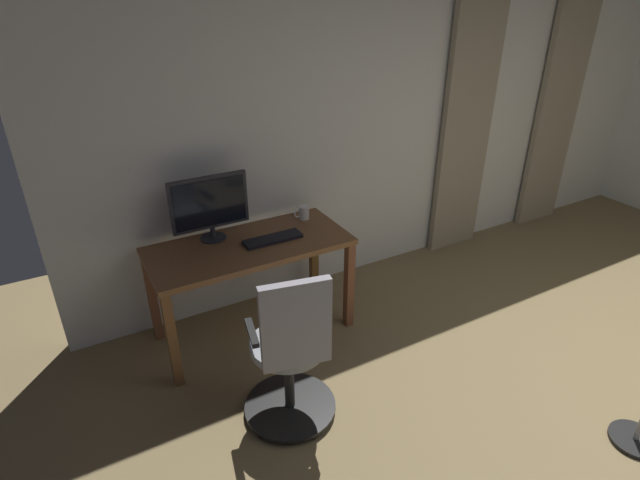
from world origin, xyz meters
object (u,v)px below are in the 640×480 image
at_px(office_chair, 291,357).
at_px(mug_tea, 303,213).
at_px(desk, 250,257).
at_px(computer_monitor, 210,205).
at_px(computer_keyboard, 273,239).

relative_size(office_chair, mug_tea, 8.52).
xyz_separation_m(desk, computer_monitor, (0.19, -0.20, 0.36)).
distance_m(office_chair, computer_keyboard, 0.96).
relative_size(desk, computer_monitor, 2.57).
relative_size(computer_monitor, mug_tea, 4.36).
relative_size(desk, computer_keyboard, 3.35).
xyz_separation_m(desk, computer_keyboard, (-0.16, 0.04, 0.12)).
distance_m(computer_monitor, computer_keyboard, 0.49).
bearing_deg(mug_tea, computer_keyboard, 31.13).
height_order(desk, office_chair, office_chair).
distance_m(computer_keyboard, mug_tea, 0.41).
xyz_separation_m(desk, mug_tea, (-0.52, -0.18, 0.15)).
distance_m(office_chair, mug_tea, 1.30).
bearing_deg(office_chair, computer_keyboard, 82.72).
bearing_deg(computer_keyboard, desk, -12.43).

